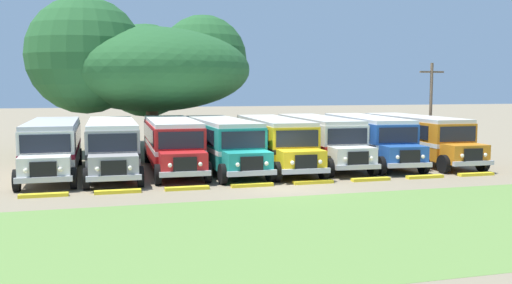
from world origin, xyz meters
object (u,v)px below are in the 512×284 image
at_px(parked_bus_slot_0, 53,145).
at_px(parked_bus_slot_6, 368,137).
at_px(parked_bus_slot_2, 172,142).
at_px(parked_bus_slot_3, 222,141).
at_px(parked_bus_slot_4, 275,140).
at_px(parked_bus_slot_5, 319,138).
at_px(parked_bus_slot_7, 416,136).
at_px(utility_pole, 431,106).
at_px(parked_bus_slot_1, 112,144).
at_px(broad_shade_tree, 145,66).

height_order(parked_bus_slot_0, parked_bus_slot_6, same).
distance_m(parked_bus_slot_2, parked_bus_slot_3, 2.82).
bearing_deg(parked_bus_slot_6, parked_bus_slot_4, -80.81).
relative_size(parked_bus_slot_5, parked_bus_slot_7, 1.00).
bearing_deg(utility_pole, parked_bus_slot_6, -159.15).
relative_size(parked_bus_slot_1, parked_bus_slot_2, 1.00).
relative_size(parked_bus_slot_1, utility_pole, 1.74).
xyz_separation_m(parked_bus_slot_3, broad_shade_tree, (-3.39, 11.20, 4.61)).
xyz_separation_m(parked_bus_slot_0, broad_shade_tree, (5.66, 10.55, 4.61)).
height_order(parked_bus_slot_0, parked_bus_slot_2, same).
xyz_separation_m(parked_bus_slot_0, utility_pole, (24.04, 1.95, 1.78)).
distance_m(parked_bus_slot_6, parked_bus_slot_7, 3.25).
height_order(parked_bus_slot_6, parked_bus_slot_7, same).
distance_m(parked_bus_slot_3, parked_bus_slot_4, 3.06).
distance_m(parked_bus_slot_3, parked_bus_slot_6, 9.22).
distance_m(parked_bus_slot_1, parked_bus_slot_5, 12.08).
distance_m(parked_bus_slot_4, parked_bus_slot_7, 9.39).
relative_size(parked_bus_slot_4, parked_bus_slot_7, 1.00).
bearing_deg(parked_bus_slot_5, parked_bus_slot_4, -77.30).
bearing_deg(utility_pole, broad_shade_tree, 154.91).
xyz_separation_m(parked_bus_slot_1, parked_bus_slot_5, (12.08, 0.21, 0.00)).
bearing_deg(parked_bus_slot_7, utility_pole, 134.93).
relative_size(parked_bus_slot_1, parked_bus_slot_4, 1.00).
bearing_deg(broad_shade_tree, parked_bus_slot_4, -60.18).
distance_m(broad_shade_tree, utility_pole, 20.49).
distance_m(parked_bus_slot_3, broad_shade_tree, 12.58).
xyz_separation_m(parked_bus_slot_4, parked_bus_slot_5, (3.00, 0.56, 0.00)).
bearing_deg(parked_bus_slot_6, parked_bus_slot_3, -82.66).
bearing_deg(parked_bus_slot_4, parked_bus_slot_0, -91.19).
xyz_separation_m(parked_bus_slot_2, parked_bus_slot_4, (5.82, -0.69, 0.00)).
height_order(parked_bus_slot_0, parked_bus_slot_5, same).
bearing_deg(parked_bus_slot_7, parked_bus_slot_4, -87.38).
relative_size(parked_bus_slot_3, broad_shade_tree, 0.68).
relative_size(parked_bus_slot_0, utility_pole, 1.73).
height_order(parked_bus_slot_6, utility_pole, utility_pole).
bearing_deg(parked_bus_slot_7, parked_bus_slot_3, -88.05).
bearing_deg(parked_bus_slot_2, parked_bus_slot_0, -89.22).
height_order(parked_bus_slot_5, utility_pole, utility_pole).
distance_m(parked_bus_slot_4, parked_bus_slot_5, 3.05).
bearing_deg(parked_bus_slot_7, broad_shade_tree, -123.66).
distance_m(parked_bus_slot_3, parked_bus_slot_5, 6.08).
relative_size(broad_shade_tree, utility_pole, 2.54).
bearing_deg(parked_bus_slot_0, utility_pole, 94.31).
bearing_deg(broad_shade_tree, parked_bus_slot_1, -103.52).
bearing_deg(broad_shade_tree, parked_bus_slot_5, -48.56).
bearing_deg(parked_bus_slot_0, parked_bus_slot_7, 88.39).
bearing_deg(broad_shade_tree, parked_bus_slot_6, -40.61).
xyz_separation_m(parked_bus_slot_2, parked_bus_slot_5, (8.81, -0.13, 0.00)).
xyz_separation_m(parked_bus_slot_4, broad_shade_tree, (-6.46, 11.27, 4.61)).
bearing_deg(parked_bus_slot_0, parked_bus_slot_1, 82.70).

